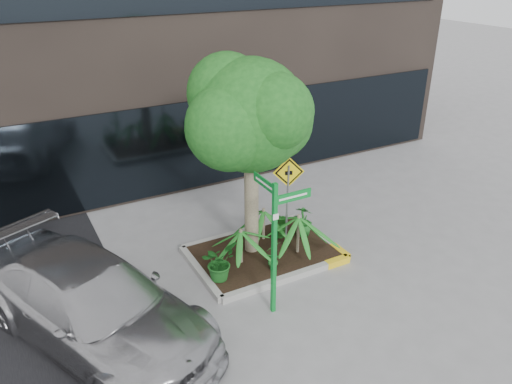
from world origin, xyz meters
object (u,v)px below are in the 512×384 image
tree (251,115)px  parked_car (93,303)px  cattle_sign (288,188)px  street_sign_post (275,234)px

tree → parked_car: size_ratio=0.87×
tree → cattle_sign: bearing=-26.9°
tree → street_sign_post: 2.63m
street_sign_post → parked_car: bearing=165.4°
parked_car → tree: bearing=-7.2°
tree → parked_car: tree is taller
street_sign_post → cattle_sign: size_ratio=1.21×
cattle_sign → street_sign_post: bearing=-109.0°
tree → cattle_sign: size_ratio=2.01×
parked_car → street_sign_post: 3.49m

